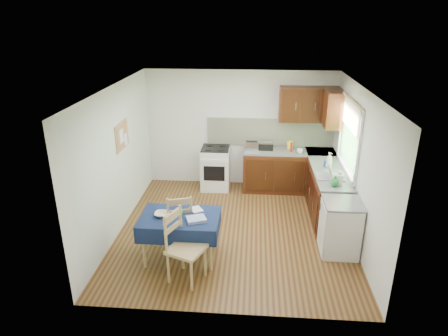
# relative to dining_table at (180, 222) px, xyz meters

# --- Properties ---
(floor) EXTENTS (4.20, 4.20, 0.00)m
(floor) POSITION_rel_dining_table_xyz_m (0.78, 0.89, -0.62)
(floor) COLOR #492613
(floor) RESTS_ON ground
(ceiling) EXTENTS (4.00, 4.20, 0.02)m
(ceiling) POSITION_rel_dining_table_xyz_m (0.78, 0.89, 1.88)
(ceiling) COLOR silver
(ceiling) RESTS_ON wall_back
(wall_back) EXTENTS (4.00, 0.02, 2.50)m
(wall_back) POSITION_rel_dining_table_xyz_m (0.78, 2.99, 0.63)
(wall_back) COLOR silver
(wall_back) RESTS_ON ground
(wall_front) EXTENTS (4.00, 0.02, 2.50)m
(wall_front) POSITION_rel_dining_table_xyz_m (0.78, -1.21, 0.63)
(wall_front) COLOR silver
(wall_front) RESTS_ON ground
(wall_left) EXTENTS (0.02, 4.20, 2.50)m
(wall_left) POSITION_rel_dining_table_xyz_m (-1.22, 0.89, 0.63)
(wall_left) COLOR silver
(wall_left) RESTS_ON ground
(wall_right) EXTENTS (0.02, 4.20, 2.50)m
(wall_right) POSITION_rel_dining_table_xyz_m (2.78, 0.89, 0.63)
(wall_right) COLOR silver
(wall_right) RESTS_ON ground
(base_cabinets) EXTENTS (1.90, 2.30, 0.86)m
(base_cabinets) POSITION_rel_dining_table_xyz_m (2.14, 2.15, -0.19)
(base_cabinets) COLOR #331809
(base_cabinets) RESTS_ON ground
(worktop_back) EXTENTS (1.90, 0.60, 0.04)m
(worktop_back) POSITION_rel_dining_table_xyz_m (1.83, 2.69, 0.26)
(worktop_back) COLOR slate
(worktop_back) RESTS_ON base_cabinets
(worktop_right) EXTENTS (0.60, 1.70, 0.04)m
(worktop_right) POSITION_rel_dining_table_xyz_m (2.48, 1.54, 0.26)
(worktop_right) COLOR slate
(worktop_right) RESTS_ON base_cabinets
(worktop_corner) EXTENTS (0.60, 0.60, 0.04)m
(worktop_corner) POSITION_rel_dining_table_xyz_m (2.48, 2.69, 0.26)
(worktop_corner) COLOR slate
(worktop_corner) RESTS_ON base_cabinets
(splashback) EXTENTS (2.70, 0.02, 0.60)m
(splashback) POSITION_rel_dining_table_xyz_m (1.43, 2.97, 0.58)
(splashback) COLOR white
(splashback) RESTS_ON wall_back
(upper_cabinets) EXTENTS (1.20, 0.85, 0.70)m
(upper_cabinets) POSITION_rel_dining_table_xyz_m (2.30, 2.69, 1.23)
(upper_cabinets) COLOR #331809
(upper_cabinets) RESTS_ON wall_back
(stove) EXTENTS (0.60, 0.61, 0.92)m
(stove) POSITION_rel_dining_table_xyz_m (0.28, 2.69, -0.16)
(stove) COLOR white
(stove) RESTS_ON ground
(window) EXTENTS (0.04, 1.48, 1.26)m
(window) POSITION_rel_dining_table_xyz_m (2.75, 1.59, 1.03)
(window) COLOR #2C5F27
(window) RESTS_ON wall_right
(fridge) EXTENTS (0.58, 0.60, 0.89)m
(fridge) POSITION_rel_dining_table_xyz_m (2.48, 0.34, -0.18)
(fridge) COLOR white
(fridge) RESTS_ON ground
(corkboard) EXTENTS (0.04, 0.62, 0.47)m
(corkboard) POSITION_rel_dining_table_xyz_m (-1.19, 1.19, 0.98)
(corkboard) COLOR tan
(corkboard) RESTS_ON wall_left
(dining_table) EXTENTS (1.20, 0.81, 0.72)m
(dining_table) POSITION_rel_dining_table_xyz_m (0.00, 0.00, 0.00)
(dining_table) COLOR #0F1B3C
(dining_table) RESTS_ON ground
(chair_far) EXTENTS (0.54, 0.54, 0.99)m
(chair_far) POSITION_rel_dining_table_xyz_m (-0.06, 0.23, -0.10)
(chair_far) COLOR tan
(chair_far) RESTS_ON ground
(chair_near) EXTENTS (0.61, 0.61, 1.06)m
(chair_near) POSITION_rel_dining_table_xyz_m (0.13, -0.52, -0.06)
(chair_near) COLOR tan
(chair_near) RESTS_ON ground
(toaster) EXTENTS (0.27, 0.17, 0.21)m
(toaster) POSITION_rel_dining_table_xyz_m (1.04, 2.65, 0.38)
(toaster) COLOR #B5B6BA
(toaster) RESTS_ON worktop_back
(sandwich_press) EXTENTS (0.30, 0.26, 0.17)m
(sandwich_press) POSITION_rel_dining_table_xyz_m (1.34, 2.73, 0.37)
(sandwich_press) COLOR black
(sandwich_press) RESTS_ON worktop_back
(sauce_bottle) EXTENTS (0.04, 0.04, 0.20)m
(sauce_bottle) POSITION_rel_dining_table_xyz_m (1.86, 2.61, 0.38)
(sauce_bottle) COLOR red
(sauce_bottle) RESTS_ON worktop_back
(yellow_packet) EXTENTS (0.12, 0.09, 0.15)m
(yellow_packet) POSITION_rel_dining_table_xyz_m (1.85, 2.82, 0.36)
(yellow_packet) COLOR yellow
(yellow_packet) RESTS_ON worktop_back
(dish_rack) EXTENTS (0.47, 0.36, 0.22)m
(dish_rack) POSITION_rel_dining_table_xyz_m (2.43, 1.28, 0.31)
(dish_rack) COLOR gray
(dish_rack) RESTS_ON worktop_right
(kettle) EXTENTS (0.14, 0.14, 0.24)m
(kettle) POSITION_rel_dining_table_xyz_m (2.53, 1.00, 0.39)
(kettle) COLOR white
(kettle) RESTS_ON worktop_right
(cup) EXTENTS (0.15, 0.15, 0.09)m
(cup) POSITION_rel_dining_table_xyz_m (2.03, 2.53, 0.33)
(cup) COLOR white
(cup) RESTS_ON worktop_back
(soap_bottle_a) EXTENTS (0.16, 0.16, 0.30)m
(soap_bottle_a) POSITION_rel_dining_table_xyz_m (2.48, 1.75, 0.43)
(soap_bottle_a) COLOR white
(soap_bottle_a) RESTS_ON worktop_right
(soap_bottle_b) EXTENTS (0.12, 0.12, 0.19)m
(soap_bottle_b) POSITION_rel_dining_table_xyz_m (2.45, 1.77, 0.38)
(soap_bottle_b) COLOR #1C3CA6
(soap_bottle_b) RESTS_ON worktop_right
(soap_bottle_c) EXTENTS (0.19, 0.19, 0.19)m
(soap_bottle_c) POSITION_rel_dining_table_xyz_m (2.44, 0.91, 0.38)
(soap_bottle_c) COLOR #217C2F
(soap_bottle_c) RESTS_ON worktop_right
(plate_bowl) EXTENTS (0.22, 0.22, 0.05)m
(plate_bowl) POSITION_rel_dining_table_xyz_m (-0.27, -0.00, 0.13)
(plate_bowl) COLOR beige
(plate_bowl) RESTS_ON dining_table
(book) EXTENTS (0.25, 0.27, 0.02)m
(book) POSITION_rel_dining_table_xyz_m (0.15, 0.18, 0.11)
(book) COLOR white
(book) RESTS_ON dining_table
(spice_jar) EXTENTS (0.04, 0.04, 0.08)m
(spice_jar) POSITION_rel_dining_table_xyz_m (0.04, 0.01, 0.15)
(spice_jar) COLOR #24862C
(spice_jar) RESTS_ON dining_table
(tea_towel) EXTENTS (0.34, 0.30, 0.05)m
(tea_towel) POSITION_rel_dining_table_xyz_m (0.27, -0.12, 0.13)
(tea_towel) COLOR #284294
(tea_towel) RESTS_ON dining_table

